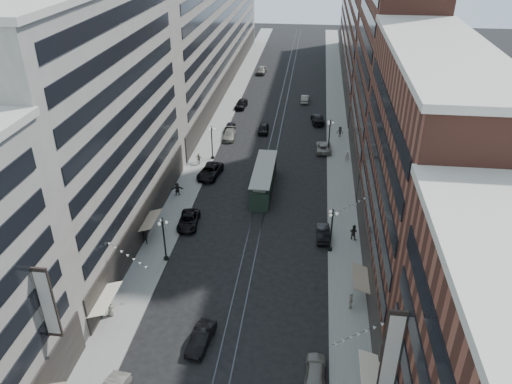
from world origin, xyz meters
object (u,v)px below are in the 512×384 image
at_px(car_12, 318,119).
at_px(car_10, 323,233).
at_px(lamppost_se_far, 332,229).
at_px(car_9, 241,104).
at_px(car_5, 201,338).
at_px(pedestrian_7, 353,232).
at_px(pedestrian_4, 351,301).
at_px(pedestrian_8, 347,156).
at_px(streetcar, 264,180).
at_px(pedestrian_5, 177,189).
at_px(lamppost_sw_far, 164,238).
at_px(car_2, 189,220).
at_px(car_8, 229,135).
at_px(car_14, 305,99).
at_px(pedestrian_1, 110,308).
at_px(car_13, 263,129).
at_px(car_11, 323,147).
at_px(car_4, 315,371).
at_px(car_extra_1, 262,70).
at_px(pedestrian_9, 340,132).
at_px(pedestrian_2, 145,237).
at_px(car_7, 210,171).
at_px(lamppost_sw_mid, 212,141).
at_px(pedestrian_6, 199,159).
at_px(lamppost_se_mid, 329,135).
at_px(car_extra_0, 230,128).

bearing_deg(car_12, car_10, 84.66).
distance_m(lamppost_se_far, car_9, 50.78).
bearing_deg(car_5, pedestrian_7, 60.01).
bearing_deg(pedestrian_4, pedestrian_8, 7.55).
xyz_separation_m(streetcar, pedestrian_5, (-11.71, -3.16, -0.51)).
relative_size(lamppost_sw_far, car_2, 1.07).
xyz_separation_m(car_8, car_14, (12.43, 21.07, 0.00)).
height_order(pedestrian_1, car_13, pedestrian_1).
relative_size(lamppost_se_far, car_11, 1.07).
bearing_deg(lamppost_se_far, car_4, -94.39).
relative_size(lamppost_se_far, car_5, 1.22).
height_order(pedestrian_5, car_extra_1, pedestrian_5).
bearing_deg(pedestrian_8, pedestrian_9, -92.96).
bearing_deg(pedestrian_2, pedestrian_7, 16.77).
bearing_deg(pedestrian_8, lamppost_sw_far, 45.30).
bearing_deg(car_extra_1, car_10, -74.55).
distance_m(car_7, car_extra_1, 55.98).
relative_size(lamppost_sw_mid, car_5, 1.22).
height_order(car_14, pedestrian_9, pedestrian_9).
bearing_deg(car_4, pedestrian_6, -62.20).
bearing_deg(car_14, lamppost_sw_far, 76.96).
relative_size(pedestrian_4, car_7, 0.31).
relative_size(lamppost_sw_far, car_9, 1.13).
relative_size(car_12, car_extra_1, 1.09).
bearing_deg(streetcar, car_13, 96.18).
height_order(lamppost_sw_mid, car_9, lamppost_sw_mid).
height_order(lamppost_se_mid, car_13, lamppost_se_mid).
xyz_separation_m(pedestrian_4, pedestrian_6, (-21.99, 30.32, -0.02)).
bearing_deg(lamppost_se_far, car_5, -126.39).
bearing_deg(car_extra_0, car_9, 89.13).
distance_m(car_7, car_extra_0, 17.64).
relative_size(lamppost_se_far, pedestrian_2, 2.96).
bearing_deg(car_9, car_10, -64.20).
xyz_separation_m(car_11, pedestrian_8, (3.67, -3.86, 0.29)).
bearing_deg(car_13, car_14, 67.00).
relative_size(lamppost_sw_far, car_11, 1.07).
bearing_deg(car_14, car_12, 104.04).
bearing_deg(pedestrian_8, car_13, -44.59).
bearing_deg(lamppost_se_mid, car_13, 148.26).
xyz_separation_m(car_2, car_4, (16.19, -21.87, 0.01)).
distance_m(car_14, car_extra_1, 23.22).
bearing_deg(lamppost_se_far, car_14, 95.10).
height_order(pedestrian_2, pedestrian_7, pedestrian_7).
relative_size(car_10, pedestrian_6, 2.47).
xyz_separation_m(car_7, pedestrian_9, (19.63, 17.22, 0.29)).
relative_size(car_8, car_12, 0.90).
height_order(pedestrian_2, car_9, pedestrian_2).
bearing_deg(car_extra_1, pedestrian_6, -91.21).
bearing_deg(car_extra_1, car_11, -67.98).
relative_size(lamppost_sw_mid, pedestrian_1, 3.21).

